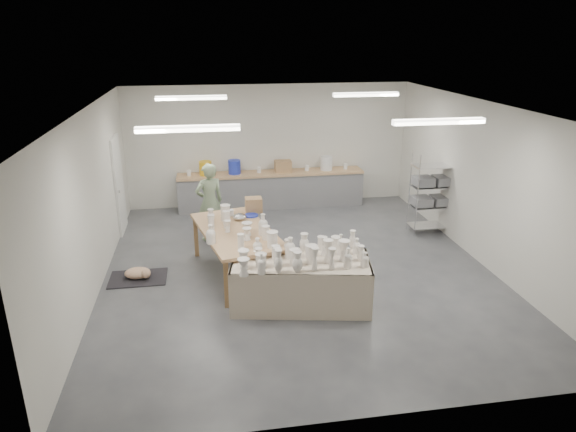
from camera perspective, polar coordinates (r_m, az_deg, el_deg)
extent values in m
plane|color=#424449|center=(9.63, 1.08, -5.88)|extent=(8.00, 8.00, 0.00)
cube|color=white|center=(8.77, 1.21, 12.03)|extent=(7.00, 8.00, 0.02)
cube|color=silver|center=(12.92, -2.11, 7.82)|extent=(7.00, 0.02, 3.00)
cube|color=silver|center=(5.50, 8.84, -9.50)|extent=(7.00, 0.02, 3.00)
cube|color=silver|center=(9.15, -20.97, 1.46)|extent=(0.02, 8.00, 3.00)
cube|color=silver|center=(10.30, 20.71, 3.44)|extent=(0.02, 8.00, 3.00)
cube|color=white|center=(11.72, -18.27, 3.31)|extent=(0.05, 0.90, 2.10)
cube|color=white|center=(7.15, -11.04, 9.51)|extent=(1.40, 0.12, 0.08)
cube|color=white|center=(7.91, 16.42, 10.04)|extent=(1.40, 0.12, 0.08)
cube|color=white|center=(10.61, -10.70, 12.78)|extent=(1.40, 0.12, 0.08)
cube|color=white|center=(11.14, 8.65, 13.21)|extent=(1.40, 0.12, 0.08)
cube|color=tan|center=(12.76, -1.89, 4.76)|extent=(4.60, 0.60, 0.06)
cube|color=slate|center=(12.88, -1.87, 2.82)|extent=(4.60, 0.55, 0.84)
cylinder|color=yellow|center=(12.61, -9.16, 5.27)|extent=(0.30, 0.30, 0.34)
cylinder|color=#2031B1|center=(12.62, -5.97, 5.44)|extent=(0.30, 0.30, 0.34)
cylinder|color=white|center=(12.96, 4.28, 5.86)|extent=(0.30, 0.30, 0.34)
cube|color=#A4824F|center=(12.75, -0.56, 5.56)|extent=(0.40, 0.30, 0.28)
cylinder|color=white|center=(12.64, -10.95, 4.73)|extent=(0.10, 0.10, 0.14)
cylinder|color=white|center=(12.70, -3.24, 5.13)|extent=(0.10, 0.10, 0.14)
cylinder|color=white|center=(12.87, 2.10, 5.36)|extent=(0.10, 0.10, 0.14)
cylinder|color=white|center=(13.11, 6.41, 5.50)|extent=(0.10, 0.10, 0.14)
cylinder|color=silver|center=(11.15, 14.19, 2.09)|extent=(0.02, 0.02, 1.80)
cylinder|color=silver|center=(11.50, 18.04, 2.26)|extent=(0.02, 0.02, 1.80)
cylinder|color=silver|center=(11.53, 13.35, 2.75)|extent=(0.02, 0.02, 1.80)
cylinder|color=silver|center=(11.88, 17.10, 2.89)|extent=(0.02, 0.02, 1.80)
cube|color=silver|center=(11.74, 15.36, -0.99)|extent=(0.88, 0.48, 0.02)
cube|color=silver|center=(11.60, 15.56, 1.09)|extent=(0.88, 0.48, 0.02)
cube|color=silver|center=(11.47, 15.76, 3.22)|extent=(0.88, 0.48, 0.02)
cube|color=silver|center=(11.35, 15.97, 5.40)|extent=(0.88, 0.48, 0.02)
cube|color=slate|center=(11.47, 14.61, 1.61)|extent=(0.38, 0.42, 0.18)
cube|color=slate|center=(11.65, 16.59, 1.70)|extent=(0.38, 0.42, 0.18)
cube|color=slate|center=(11.34, 14.81, 3.77)|extent=(0.38, 0.42, 0.18)
cube|color=slate|center=(11.53, 16.81, 3.83)|extent=(0.38, 0.42, 0.18)
cube|color=olive|center=(8.32, 1.42, -7.70)|extent=(2.07, 1.22, 0.67)
cube|color=beige|center=(8.13, 1.45, -5.09)|extent=(2.34, 1.42, 0.03)
cube|color=beige|center=(7.86, 2.11, -9.03)|extent=(2.15, 0.43, 0.77)
cube|color=beige|center=(8.73, 0.81, -5.92)|extent=(2.15, 0.43, 0.77)
cube|color=tan|center=(9.15, -5.75, -1.71)|extent=(1.64, 2.51, 0.06)
cube|color=olive|center=(8.32, -8.65, -7.39)|extent=(0.08, 0.08, 0.81)
cube|color=olive|center=(8.38, -1.64, -6.95)|extent=(0.08, 0.08, 0.81)
cube|color=olive|center=(10.30, -8.91, -1.93)|extent=(0.08, 0.08, 0.81)
cube|color=olive|center=(10.35, -3.28, -1.61)|extent=(0.08, 0.08, 0.81)
ellipsoid|color=silver|center=(9.62, -5.40, -0.08)|extent=(0.26, 0.26, 0.12)
cylinder|color=#2031B1|center=(9.78, -4.11, 0.07)|extent=(0.26, 0.26, 0.03)
cylinder|color=white|center=(9.83, -6.37, 0.37)|extent=(0.11, 0.11, 0.12)
cube|color=#A4824F|center=(9.98, -3.84, 1.25)|extent=(0.32, 0.26, 0.28)
cube|color=black|center=(9.64, -16.31, -6.64)|extent=(1.00, 0.70, 0.02)
ellipsoid|color=white|center=(9.60, -16.37, -6.07)|extent=(0.48, 0.35, 0.19)
sphere|color=white|center=(9.48, -15.52, -6.21)|extent=(0.16, 0.16, 0.16)
imported|color=#90A983|center=(10.82, -8.71, 1.54)|extent=(0.70, 0.58, 1.66)
cylinder|color=red|center=(11.24, -8.61, -0.51)|extent=(0.43, 0.43, 0.04)
cylinder|color=silver|center=(11.32, -7.83, -1.20)|extent=(0.02, 0.02, 0.31)
cylinder|color=silver|center=(11.40, -9.08, -1.12)|extent=(0.02, 0.02, 0.31)
cylinder|color=silver|center=(11.16, -8.79, -1.56)|extent=(0.02, 0.02, 0.31)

